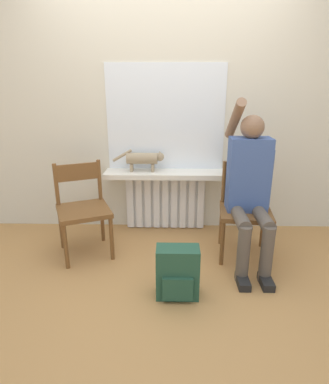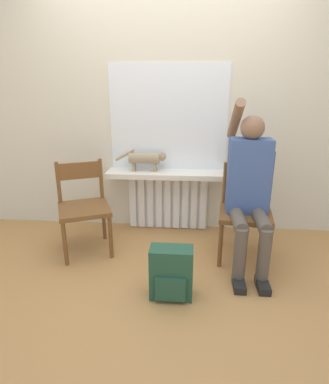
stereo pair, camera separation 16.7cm
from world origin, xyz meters
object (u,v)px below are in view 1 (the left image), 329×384
object	(u,v)px
cat	(144,159)
chair_right	(245,209)
backpack	(178,273)
person	(250,185)
chair_left	(83,208)

from	to	relation	value
cat	chair_right	bearing A→B (deg)	-26.77
backpack	person	bearing A→B (deg)	41.97
chair_right	cat	size ratio (longest dim) A/B	1.59
person	backpack	xyz separation A→B (m)	(-0.60, -0.54, -0.50)
chair_left	person	distance (m)	1.47
chair_left	backpack	world-z (taller)	chair_left
cat	backpack	xyz separation A→B (m)	(0.33, -1.12, -0.59)
chair_left	chair_right	size ratio (longest dim) A/B	1.00
chair_right	backpack	xyz separation A→B (m)	(-0.61, -0.65, -0.25)
person	backpack	distance (m)	0.95
chair_right	backpack	bearing A→B (deg)	-126.29
cat	person	bearing A→B (deg)	-31.71
chair_right	cat	world-z (taller)	cat
chair_left	backpack	distance (m)	1.09
person	backpack	size ratio (longest dim) A/B	3.55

